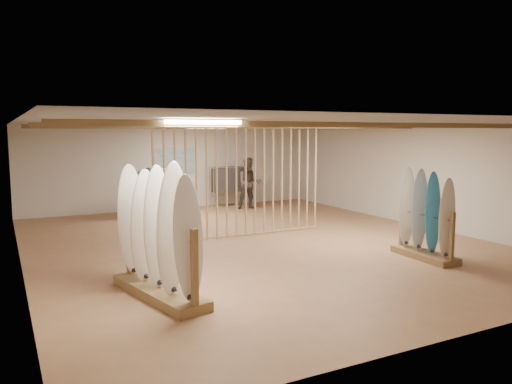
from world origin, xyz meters
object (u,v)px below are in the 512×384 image
rack_left (158,253)px  clothing_rack_a (150,185)px  rack_right (425,230)px  shopper_b (249,180)px  clothing_rack_b (230,180)px  shopper_a (149,190)px

rack_left → clothing_rack_a: 7.58m
rack_left → rack_right: (5.55, -0.16, -0.11)m
rack_left → rack_right: 5.55m
rack_left → shopper_b: bearing=42.3°
clothing_rack_b → shopper_b: (0.38, -0.75, 0.04)m
rack_right → shopper_b: 7.55m
shopper_a → clothing_rack_b: bearing=-129.3°
rack_left → shopper_a: size_ratio=1.29×
clothing_rack_a → shopper_a: size_ratio=0.85×
rack_right → clothing_rack_b: 8.32m
rack_right → shopper_b: bearing=94.9°
shopper_b → clothing_rack_b: bearing=130.4°
rack_right → clothing_rack_a: (-3.64, 7.49, 0.37)m
clothing_rack_a → shopper_a: bearing=-117.9°
shopper_b → clothing_rack_a: bearing=-165.2°
shopper_b → shopper_a: bearing=-159.7°
clothing_rack_a → shopper_a: shopper_a is taller
rack_left → shopper_b: size_ratio=1.16×
clothing_rack_b → shopper_a: 3.35m
clothing_rack_b → shopper_b: shopper_b is taller
rack_left → shopper_a: rack_left is taller
rack_right → clothing_rack_a: size_ratio=1.19×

